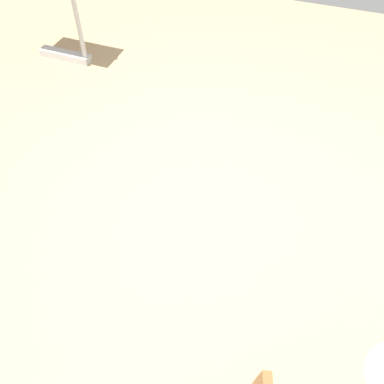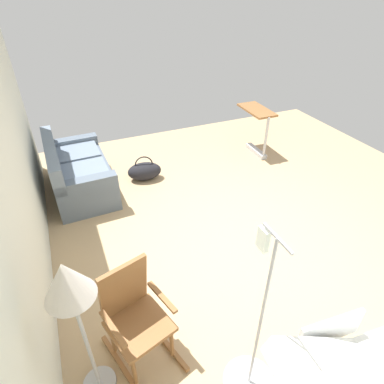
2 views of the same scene
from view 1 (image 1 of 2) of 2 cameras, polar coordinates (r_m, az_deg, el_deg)
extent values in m
plane|color=tan|center=(3.43, 0.72, -0.35)|extent=(7.40, 7.40, 0.00)
cube|color=#B2B5BA|center=(5.17, -16.57, 17.11)|extent=(0.60, 0.13, 0.08)
cylinder|color=black|center=(5.04, -13.98, 16.68)|extent=(0.07, 0.07, 0.06)
cylinder|color=black|center=(5.32, -18.99, 17.31)|extent=(0.07, 0.07, 0.06)
cylinder|color=#B2B5BA|center=(4.84, -14.95, 20.87)|extent=(0.05, 0.05, 0.74)
camera|label=2|loc=(1.99, 107.00, -3.42)|focal=30.28mm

